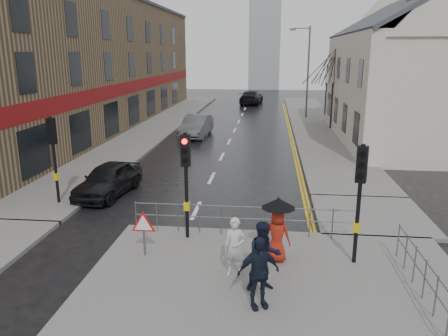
% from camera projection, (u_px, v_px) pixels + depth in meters
% --- Properties ---
extents(ground, '(120.00, 120.00, 0.00)m').
position_uv_depth(ground, '(180.00, 243.00, 13.86)').
color(ground, black).
rests_on(ground, ground).
extents(near_pavement, '(10.00, 9.00, 0.14)m').
position_uv_depth(near_pavement, '(276.00, 309.00, 10.17)').
color(near_pavement, '#605E5B').
rests_on(near_pavement, ground).
extents(left_pavement, '(4.00, 44.00, 0.14)m').
position_uv_depth(left_pavement, '(160.00, 124.00, 36.62)').
color(left_pavement, '#605E5B').
rests_on(left_pavement, ground).
extents(right_pavement, '(4.00, 40.00, 0.14)m').
position_uv_depth(right_pavement, '(314.00, 123.00, 37.21)').
color(right_pavement, '#605E5B').
rests_on(right_pavement, ground).
extents(pavement_bridge_right, '(4.00, 4.20, 0.14)m').
position_uv_depth(pavement_bridge_right, '(370.00, 215.00, 16.06)').
color(pavement_bridge_right, '#605E5B').
rests_on(pavement_bridge_right, ground).
extents(building_left_terrace, '(8.00, 42.00, 10.00)m').
position_uv_depth(building_left_terrace, '(87.00, 64.00, 34.96)').
color(building_left_terrace, brown).
rests_on(building_left_terrace, ground).
extents(building_right_cream, '(9.00, 16.40, 10.10)m').
position_uv_depth(building_right_cream, '(413.00, 70.00, 28.71)').
color(building_right_cream, beige).
rests_on(building_right_cream, ground).
extents(church_tower, '(5.00, 5.00, 18.00)m').
position_uv_depth(church_tower, '(265.00, 33.00, 71.00)').
color(church_tower, '#999CA1').
rests_on(church_tower, ground).
extents(traffic_signal_near_left, '(0.28, 0.27, 3.40)m').
position_uv_depth(traffic_signal_near_left, '(186.00, 167.00, 13.40)').
color(traffic_signal_near_left, black).
rests_on(traffic_signal_near_left, near_pavement).
extents(traffic_signal_near_right, '(0.34, 0.33, 3.40)m').
position_uv_depth(traffic_signal_near_right, '(360.00, 183.00, 11.74)').
color(traffic_signal_near_right, black).
rests_on(traffic_signal_near_right, near_pavement).
extents(traffic_signal_far_left, '(0.34, 0.33, 3.40)m').
position_uv_depth(traffic_signal_far_left, '(53.00, 145.00, 16.68)').
color(traffic_signal_far_left, black).
rests_on(traffic_signal_far_left, left_pavement).
extents(guard_railing_front, '(7.14, 0.04, 1.00)m').
position_uv_depth(guard_railing_front, '(243.00, 214.00, 14.02)').
color(guard_railing_front, '#595B5E').
rests_on(guard_railing_front, near_pavement).
extents(guard_railing_side, '(0.04, 4.54, 1.00)m').
position_uv_depth(guard_railing_side, '(425.00, 272.00, 10.34)').
color(guard_railing_side, '#595B5E').
rests_on(guard_railing_side, near_pavement).
extents(warning_sign, '(0.80, 0.07, 1.35)m').
position_uv_depth(warning_sign, '(143.00, 226.00, 12.52)').
color(warning_sign, '#595B5E').
rests_on(warning_sign, near_pavement).
extents(street_lamp, '(1.83, 0.25, 8.00)m').
position_uv_depth(street_lamp, '(306.00, 66.00, 38.97)').
color(street_lamp, '#595B5E').
rests_on(street_lamp, right_pavement).
extents(tree_near, '(2.40, 2.40, 6.58)m').
position_uv_depth(tree_near, '(335.00, 63.00, 32.92)').
color(tree_near, '#32241C').
rests_on(tree_near, right_pavement).
extents(tree_far, '(2.40, 2.40, 5.64)m').
position_uv_depth(tree_far, '(328.00, 69.00, 40.75)').
color(tree_far, '#32241C').
rests_on(tree_far, right_pavement).
extents(pedestrian_a, '(0.64, 0.47, 1.60)m').
position_uv_depth(pedestrian_a, '(235.00, 247.00, 11.41)').
color(pedestrian_a, beige).
rests_on(pedestrian_a, near_pavement).
extents(pedestrian_b, '(1.01, 0.87, 1.78)m').
position_uv_depth(pedestrian_b, '(264.00, 256.00, 10.70)').
color(pedestrian_b, black).
rests_on(pedestrian_b, near_pavement).
extents(pedestrian_with_umbrella, '(0.96, 0.96, 1.86)m').
position_uv_depth(pedestrian_with_umbrella, '(278.00, 225.00, 12.15)').
color(pedestrian_with_umbrella, '#9D2112').
rests_on(pedestrian_with_umbrella, near_pavement).
extents(pedestrian_d, '(1.10, 0.81, 1.74)m').
position_uv_depth(pedestrian_d, '(258.00, 273.00, 9.95)').
color(pedestrian_d, black).
rests_on(pedestrian_d, near_pavement).
extents(car_parked, '(2.15, 4.20, 1.37)m').
position_uv_depth(car_parked, '(108.00, 179.00, 18.42)').
color(car_parked, black).
rests_on(car_parked, ground).
extents(car_mid, '(1.93, 4.74, 1.53)m').
position_uv_depth(car_mid, '(196.00, 126.00, 31.26)').
color(car_mid, '#46484B').
rests_on(car_mid, ground).
extents(car_far, '(2.79, 5.66, 1.58)m').
position_uv_depth(car_far, '(251.00, 97.00, 51.08)').
color(car_far, black).
rests_on(car_far, ground).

